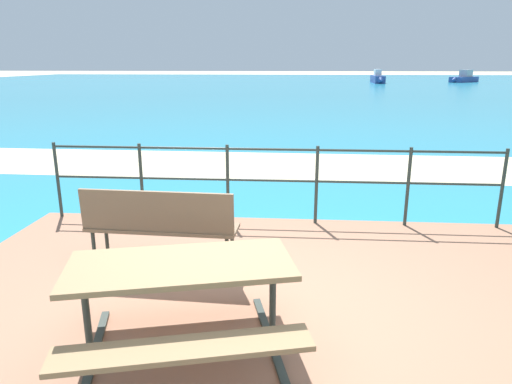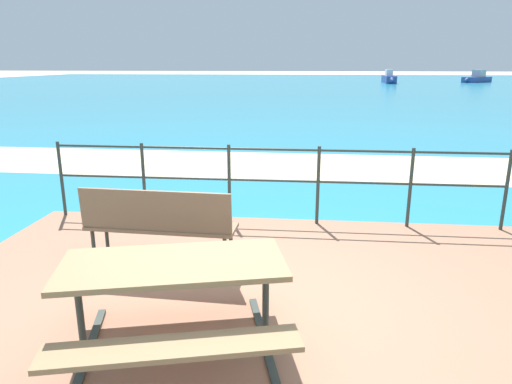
{
  "view_description": "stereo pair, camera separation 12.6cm",
  "coord_description": "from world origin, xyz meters",
  "px_view_note": "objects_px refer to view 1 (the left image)",
  "views": [
    {
      "loc": [
        0.26,
        -3.47,
        2.14
      ],
      "look_at": [
        -0.15,
        1.68,
        0.69
      ],
      "focal_mm": 32.48,
      "sensor_mm": 36.0,
      "label": 1
    },
    {
      "loc": [
        0.39,
        -3.46,
        2.14
      ],
      "look_at": [
        -0.15,
        1.68,
        0.69
      ],
      "focal_mm": 32.48,
      "sensor_mm": 36.0,
      "label": 2
    }
  ],
  "objects_px": {
    "boat_near": "(464,78)",
    "park_bench": "(160,222)",
    "picnic_table": "(182,287)",
    "boat_far": "(378,78)"
  },
  "relations": [
    {
      "from": "boat_near",
      "to": "park_bench",
      "type": "bearing_deg",
      "value": 24.85
    },
    {
      "from": "picnic_table",
      "to": "boat_far",
      "type": "relative_size",
      "value": 0.35
    },
    {
      "from": "picnic_table",
      "to": "boat_near",
      "type": "bearing_deg",
      "value": 55.05
    },
    {
      "from": "park_bench",
      "to": "boat_near",
      "type": "height_order",
      "value": "boat_near"
    },
    {
      "from": "park_bench",
      "to": "boat_near",
      "type": "xyz_separation_m",
      "value": [
        20.5,
        51.12,
        -0.13
      ]
    },
    {
      "from": "park_bench",
      "to": "picnic_table",
      "type": "bearing_deg",
      "value": 114.19
    },
    {
      "from": "picnic_table",
      "to": "boat_near",
      "type": "distance_m",
      "value": 56.21
    },
    {
      "from": "boat_near",
      "to": "boat_far",
      "type": "bearing_deg",
      "value": -27.29
    },
    {
      "from": "park_bench",
      "to": "boat_near",
      "type": "bearing_deg",
      "value": -109.18
    },
    {
      "from": "park_bench",
      "to": "boat_far",
      "type": "relative_size",
      "value": 0.3
    }
  ]
}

